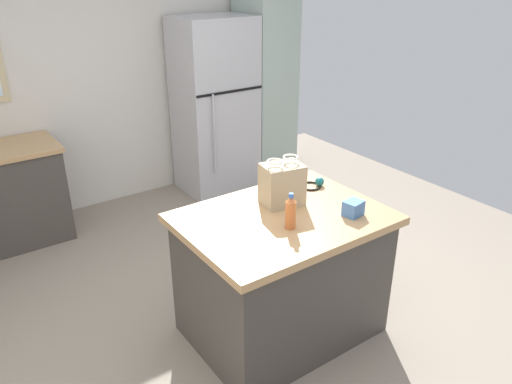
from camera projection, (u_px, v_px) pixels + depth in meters
ground at (253, 322)px, 3.59m from camera, size 6.24×6.24×0.00m
back_wall at (101, 78)px, 4.96m from camera, size 4.87×0.13×2.59m
kitchen_island at (282, 275)px, 3.33m from camera, size 1.27×0.95×0.90m
refrigerator at (215, 107)px, 5.38m from camera, size 0.79×0.66×1.86m
tall_cabinet at (265, 89)px, 5.69m from camera, size 0.51×0.59×2.07m
shopping_bag at (282, 184)px, 3.25m from camera, size 0.29×0.24×0.32m
small_box at (353, 208)px, 3.13m from camera, size 0.13×0.12×0.10m
bottle at (291, 213)px, 2.96m from camera, size 0.06×0.06×0.23m
ear_defenders at (311, 184)px, 3.53m from camera, size 0.19×0.19×0.06m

